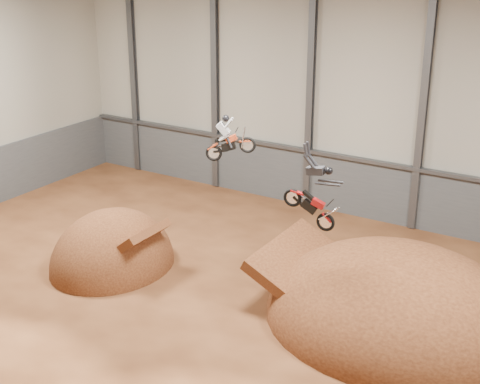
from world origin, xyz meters
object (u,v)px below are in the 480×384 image
at_px(takeoff_ramp, 113,265).
at_px(landing_ramp, 395,323).
at_px(fmx_rider_b, 306,185).
at_px(fmx_rider_a, 233,134).

height_order(takeoff_ramp, landing_ramp, landing_ramp).
xyz_separation_m(takeoff_ramp, landing_ramp, (13.94, 2.25, 0.00)).
height_order(landing_ramp, fmx_rider_b, fmx_rider_b).
relative_size(landing_ramp, fmx_rider_b, 3.65).
distance_m(landing_ramp, fmx_rider_b, 7.63).
height_order(takeoff_ramp, fmx_rider_a, fmx_rider_a).
distance_m(takeoff_ramp, landing_ramp, 14.12).
bearing_deg(takeoff_ramp, landing_ramp, 9.15).
relative_size(landing_ramp, fmx_rider_a, 5.09).
relative_size(takeoff_ramp, landing_ramp, 0.59).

